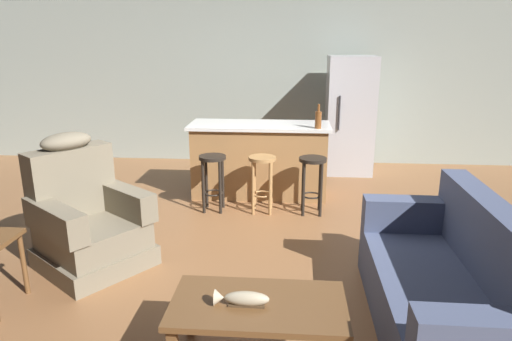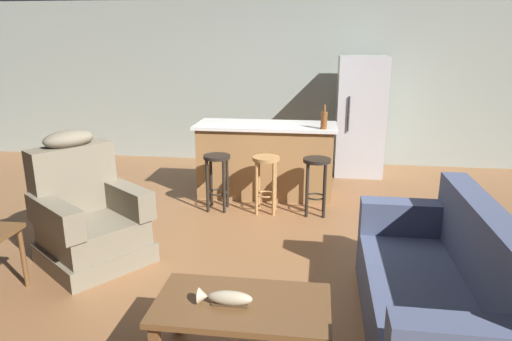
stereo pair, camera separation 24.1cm
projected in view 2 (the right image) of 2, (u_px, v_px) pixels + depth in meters
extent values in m
plane|color=brown|center=(251.00, 236.00, 4.80)|extent=(12.00, 12.00, 0.00)
cube|color=#939E93|center=(278.00, 83.00, 7.42)|extent=(12.00, 0.05, 2.60)
cube|color=brown|center=(242.00, 305.00, 2.85)|extent=(1.10, 0.60, 0.04)
cube|color=brown|center=(179.00, 307.00, 3.20)|extent=(0.06, 0.06, 0.38)
cube|color=brown|center=(320.00, 318.00, 3.07)|extent=(0.06, 0.06, 0.38)
cube|color=#4C3823|center=(230.00, 304.00, 2.82)|extent=(0.22, 0.07, 0.01)
ellipsoid|color=tan|center=(230.00, 298.00, 2.81)|extent=(0.28, 0.09, 0.09)
cone|color=tan|center=(203.00, 296.00, 2.83)|extent=(0.06, 0.10, 0.10)
cube|color=#4C5675|center=(428.00, 326.00, 3.14)|extent=(0.85, 1.91, 0.20)
cube|color=#4C5675|center=(431.00, 299.00, 3.08)|extent=(0.85, 1.91, 0.22)
cube|color=#4C5675|center=(489.00, 252.00, 2.93)|extent=(0.21, 1.90, 0.52)
cube|color=#4C5675|center=(411.00, 218.00, 3.82)|extent=(0.84, 0.21, 0.28)
cube|color=#756B56|center=(95.00, 252.00, 4.24)|extent=(1.18, 1.18, 0.18)
cube|color=#756B56|center=(93.00, 232.00, 4.18)|extent=(1.09, 1.08, 0.24)
cube|color=#756B56|center=(73.00, 179.00, 4.26)|extent=(0.65, 0.75, 0.64)
ellipsoid|color=#756B56|center=(69.00, 139.00, 4.15)|extent=(0.49, 0.53, 0.16)
cube|color=#756B56|center=(124.00, 198.00, 4.32)|extent=(0.75, 0.62, 0.26)
cube|color=#756B56|center=(55.00, 216.00, 3.87)|extent=(0.75, 0.62, 0.26)
cylinder|color=brown|center=(23.00, 258.00, 3.76)|extent=(0.04, 0.04, 0.52)
cube|color=#9E7042|center=(266.00, 161.00, 5.96)|extent=(1.71, 0.63, 0.91)
cube|color=silver|center=(266.00, 126.00, 5.83)|extent=(1.80, 0.70, 0.04)
cylinder|color=black|center=(217.00, 157.00, 5.37)|extent=(0.32, 0.32, 0.04)
torus|color=black|center=(218.00, 192.00, 5.49)|extent=(0.23, 0.23, 0.02)
cylinder|color=black|center=(207.00, 186.00, 5.38)|extent=(0.04, 0.04, 0.64)
cylinder|color=black|center=(224.00, 187.00, 5.36)|extent=(0.04, 0.04, 0.64)
cylinder|color=black|center=(211.00, 181.00, 5.57)|extent=(0.04, 0.04, 0.64)
cylinder|color=black|center=(227.00, 182.00, 5.55)|extent=(0.04, 0.04, 0.64)
cylinder|color=#A87A47|center=(266.00, 159.00, 5.30)|extent=(0.32, 0.32, 0.04)
torus|color=#A87A47|center=(266.00, 194.00, 5.42)|extent=(0.23, 0.23, 0.02)
cylinder|color=#A87A47|center=(256.00, 189.00, 5.31)|extent=(0.04, 0.04, 0.64)
cylinder|color=#A87A47|center=(274.00, 189.00, 5.28)|extent=(0.04, 0.04, 0.64)
cylinder|color=#A87A47|center=(259.00, 183.00, 5.50)|extent=(0.04, 0.04, 0.64)
cylinder|color=#A87A47|center=(275.00, 184.00, 5.47)|extent=(0.04, 0.04, 0.64)
cylinder|color=black|center=(317.00, 160.00, 5.22)|extent=(0.32, 0.32, 0.04)
torus|color=black|center=(316.00, 196.00, 5.34)|extent=(0.23, 0.23, 0.02)
cylinder|color=black|center=(307.00, 191.00, 5.23)|extent=(0.04, 0.04, 0.64)
cylinder|color=black|center=(325.00, 191.00, 5.21)|extent=(0.04, 0.04, 0.64)
cylinder|color=black|center=(307.00, 185.00, 5.42)|extent=(0.04, 0.04, 0.64)
cylinder|color=black|center=(324.00, 186.00, 5.40)|extent=(0.04, 0.04, 0.64)
cube|color=#B7B7BC|center=(360.00, 116.00, 6.82)|extent=(0.70, 0.66, 1.76)
cylinder|color=#333338|center=(349.00, 114.00, 6.49)|extent=(0.02, 0.02, 0.50)
cylinder|color=brown|center=(324.00, 121.00, 5.47)|extent=(0.08, 0.08, 0.21)
cylinder|color=brown|center=(324.00, 108.00, 5.43)|extent=(0.03, 0.03, 0.09)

